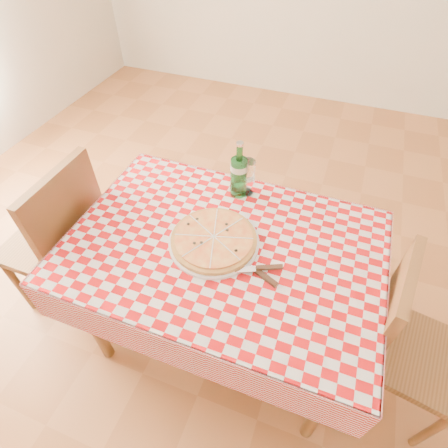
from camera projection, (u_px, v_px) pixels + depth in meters
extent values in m
plane|color=#965830|center=(224.00, 330.00, 2.00)|extent=(6.00, 6.00, 0.00)
cube|color=brown|center=(223.00, 249.00, 1.47)|extent=(1.20, 0.80, 0.04)
cylinder|color=brown|center=(91.00, 321.00, 1.65)|extent=(0.06, 0.06, 0.71)
cylinder|color=brown|center=(321.00, 408.00, 1.39)|extent=(0.06, 0.06, 0.71)
cylinder|color=brown|center=(159.00, 224.00, 2.09)|extent=(0.06, 0.06, 0.71)
cylinder|color=brown|center=(343.00, 276.00, 1.83)|extent=(0.06, 0.06, 0.71)
cube|color=#A50A0C|center=(223.00, 246.00, 1.45)|extent=(1.30, 0.90, 0.01)
cube|color=brown|center=(416.00, 354.00, 1.46)|extent=(0.46, 0.46, 0.04)
cylinder|color=brown|center=(350.00, 388.00, 1.58)|extent=(0.03, 0.03, 0.41)
cylinder|color=brown|center=(431.00, 431.00, 1.47)|extent=(0.03, 0.03, 0.41)
cylinder|color=brown|center=(369.00, 328.00, 1.79)|extent=(0.03, 0.03, 0.41)
cylinder|color=brown|center=(441.00, 361.00, 1.67)|extent=(0.03, 0.03, 0.41)
cube|color=brown|center=(391.00, 306.00, 1.36)|extent=(0.10, 0.40, 0.44)
cube|color=brown|center=(53.00, 242.00, 1.84)|extent=(0.44, 0.44, 0.04)
cylinder|color=brown|center=(114.00, 254.00, 2.09)|extent=(0.04, 0.04, 0.45)
cylinder|color=brown|center=(63.00, 238.00, 2.18)|extent=(0.04, 0.04, 0.45)
cylinder|color=brown|center=(75.00, 306.00, 1.85)|extent=(0.04, 0.04, 0.45)
cylinder|color=brown|center=(19.00, 285.00, 1.94)|extent=(0.04, 0.04, 0.45)
cube|color=brown|center=(68.00, 216.00, 1.61)|extent=(0.04, 0.44, 0.48)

